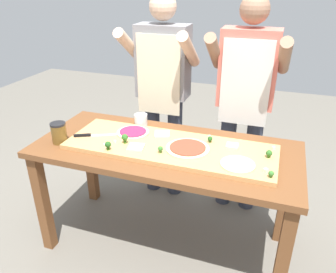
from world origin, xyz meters
TOP-DOWN VIEW (x-y plane):
  - ground_plane at (0.00, 0.00)m, footprint 8.00×8.00m
  - prep_table at (0.00, 0.00)m, footprint 1.67×0.74m
  - cutting_board at (0.03, -0.01)m, footprint 1.30×0.45m
  - chefs_knife at (-0.50, -0.06)m, footprint 0.28×0.15m
  - pizza_whole_beet_magenta at (-0.26, 0.07)m, footprint 0.22×0.22m
  - pizza_whole_white_garlic at (0.47, -0.12)m, footprint 0.19×0.19m
  - pizza_whole_tomato_red at (0.15, -0.03)m, footprint 0.27×0.27m
  - pizza_slice_near_right at (-0.06, 0.11)m, footprint 0.12×0.12m
  - pizza_slice_far_right at (-0.15, -0.12)m, footprint 0.11×0.11m
  - pizza_slice_center at (0.41, 0.09)m, footprint 0.08×0.08m
  - broccoli_floret_front_right at (0.63, 0.03)m, footprint 0.04×0.04m
  - broccoli_floret_back_left at (0.26, 0.11)m, footprint 0.03×0.03m
  - broccoli_floret_front_mid at (-0.24, -0.08)m, footprint 0.04×0.04m
  - broccoli_floret_center_left at (0.01, -0.13)m, footprint 0.03×0.03m
  - broccoli_floret_back_mid at (-0.30, -0.20)m, footprint 0.04×0.04m
  - broccoli_floret_front_left at (0.65, -0.19)m, footprint 0.03×0.03m
  - cheese_crumble_a at (0.65, 0.14)m, footprint 0.02×0.02m
  - cheese_crumble_b at (0.24, 0.18)m, footprint 0.01×0.01m
  - cheese_crumble_c at (-0.34, -0.16)m, footprint 0.02×0.02m
  - cheese_crumble_d at (0.62, -0.15)m, footprint 0.03×0.03m
  - cheese_crumble_e at (-0.31, -0.09)m, footprint 0.02×0.02m
  - flour_cup at (-0.28, 0.26)m, footprint 0.09×0.09m
  - sauce_jar at (-0.67, -0.16)m, footprint 0.10×0.10m
  - cook_left at (-0.24, 0.62)m, footprint 0.54×0.39m
  - cook_right at (0.40, 0.62)m, footprint 0.54×0.39m

SIDE VIEW (x-z plane):
  - ground_plane at x=0.00m, z-range 0.00..0.00m
  - prep_table at x=0.00m, z-range 0.28..1.07m
  - cutting_board at x=0.03m, z-range 0.79..0.82m
  - chefs_knife at x=-0.50m, z-range 0.81..0.83m
  - pizza_slice_near_right at x=-0.06m, z-range 0.82..0.83m
  - pizza_slice_far_right at x=-0.15m, z-range 0.82..0.83m
  - pizza_slice_center at x=0.41m, z-range 0.82..0.83m
  - cheese_crumble_e at x=-0.31m, z-range 0.82..0.83m
  - cheese_crumble_b at x=0.24m, z-range 0.82..0.83m
  - pizza_whole_white_garlic at x=0.47m, z-range 0.82..0.83m
  - pizza_whole_beet_magenta at x=-0.26m, z-range 0.82..0.83m
  - pizza_whole_tomato_red at x=0.15m, z-range 0.82..0.83m
  - cheese_crumble_c at x=-0.34m, z-range 0.82..0.83m
  - cheese_crumble_a at x=0.65m, z-range 0.82..0.83m
  - flour_cup at x=-0.28m, z-range 0.79..0.87m
  - cheese_crumble_d at x=0.62m, z-range 0.82..0.84m
  - broccoli_floret_front_left at x=0.65m, z-range 0.82..0.86m
  - broccoli_floret_back_left at x=0.26m, z-range 0.82..0.86m
  - broccoli_floret_center_left at x=0.01m, z-range 0.82..0.86m
  - broccoli_floret_front_right at x=0.63m, z-range 0.82..0.87m
  - broccoli_floret_back_mid at x=-0.30m, z-range 0.82..0.88m
  - broccoli_floret_front_mid at x=-0.24m, z-range 0.82..0.88m
  - sauce_jar at x=-0.67m, z-range 0.79..0.93m
  - cook_left at x=-0.24m, z-range 0.16..1.83m
  - cook_right at x=0.40m, z-range 0.16..1.83m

